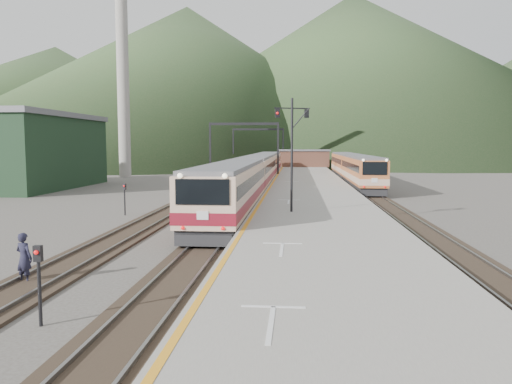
# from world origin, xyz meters

# --- Properties ---
(ground) EXTENTS (400.00, 400.00, 0.00)m
(ground) POSITION_xyz_m (0.00, 0.00, 0.00)
(ground) COLOR #47423D
(ground) RESTS_ON ground
(track_main) EXTENTS (2.60, 200.00, 0.23)m
(track_main) POSITION_xyz_m (0.00, 40.00, 0.07)
(track_main) COLOR black
(track_main) RESTS_ON ground
(track_far) EXTENTS (2.60, 200.00, 0.23)m
(track_far) POSITION_xyz_m (-5.00, 40.00, 0.07)
(track_far) COLOR black
(track_far) RESTS_ON ground
(track_second) EXTENTS (2.60, 200.00, 0.23)m
(track_second) POSITION_xyz_m (11.50, 40.00, 0.07)
(track_second) COLOR black
(track_second) RESTS_ON ground
(platform) EXTENTS (8.00, 100.00, 1.00)m
(platform) POSITION_xyz_m (5.60, 38.00, 0.50)
(platform) COLOR gray
(platform) RESTS_ON ground
(gantry_near) EXTENTS (9.55, 0.25, 8.00)m
(gantry_near) POSITION_xyz_m (-2.85, 55.00, 5.59)
(gantry_near) COLOR black
(gantry_near) RESTS_ON ground
(gantry_far) EXTENTS (9.55, 0.25, 8.00)m
(gantry_far) POSITION_xyz_m (-2.85, 80.00, 5.59)
(gantry_far) COLOR black
(gantry_far) RESTS_ON ground
(warehouse) EXTENTS (14.50, 20.50, 8.60)m
(warehouse) POSITION_xyz_m (-28.00, 42.00, 4.32)
(warehouse) COLOR black
(warehouse) RESTS_ON ground
(smokestack) EXTENTS (1.80, 1.80, 30.00)m
(smokestack) POSITION_xyz_m (-22.00, 62.00, 15.00)
(smokestack) COLOR #9E998E
(smokestack) RESTS_ON ground
(station_shed) EXTENTS (9.40, 4.40, 3.10)m
(station_shed) POSITION_xyz_m (5.60, 78.00, 2.57)
(station_shed) COLOR brown
(station_shed) RESTS_ON platform
(hill_a) EXTENTS (180.00, 180.00, 60.00)m
(hill_a) POSITION_xyz_m (-40.00, 190.00, 30.00)
(hill_a) COLOR #284723
(hill_a) RESTS_ON ground
(hill_b) EXTENTS (220.00, 220.00, 75.00)m
(hill_b) POSITION_xyz_m (30.00, 230.00, 37.50)
(hill_b) COLOR #284723
(hill_b) RESTS_ON ground
(hill_d) EXTENTS (200.00, 200.00, 55.00)m
(hill_d) POSITION_xyz_m (-120.00, 240.00, 27.50)
(hill_d) COLOR #284723
(hill_d) RESTS_ON ground
(main_train) EXTENTS (3.10, 63.53, 3.78)m
(main_train) POSITION_xyz_m (0.00, 41.63, 2.12)
(main_train) COLOR #CEA98D
(main_train) RESTS_ON track_main
(second_train) EXTENTS (2.73, 37.18, 3.33)m
(second_train) POSITION_xyz_m (11.50, 52.18, 1.89)
(second_train) COLOR #BB6535
(second_train) RESTS_ON track_second
(signal_mast) EXTENTS (2.11, 0.81, 6.74)m
(signal_mast) POSITION_xyz_m (4.06, 16.89, 5.12)
(signal_mast) COLOR black
(signal_mast) RESTS_ON platform
(short_signal_a) EXTENTS (0.22, 0.16, 2.27)m
(short_signal_a) POSITION_xyz_m (-2.70, 0.03, 1.46)
(short_signal_a) COLOR black
(short_signal_a) RESTS_ON ground
(short_signal_b) EXTENTS (0.24, 0.19, 2.27)m
(short_signal_b) POSITION_xyz_m (-3.45, 33.42, 1.46)
(short_signal_b) COLOR black
(short_signal_b) RESTS_ON ground
(short_signal_c) EXTENTS (0.24, 0.19, 2.27)m
(short_signal_c) POSITION_xyz_m (-7.80, 21.38, 1.46)
(short_signal_c) COLOR black
(short_signal_c) RESTS_ON ground
(worker) EXTENTS (0.78, 0.63, 1.87)m
(worker) POSITION_xyz_m (-5.46, 4.11, 0.93)
(worker) COLOR #1D1C2E
(worker) RESTS_ON ground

